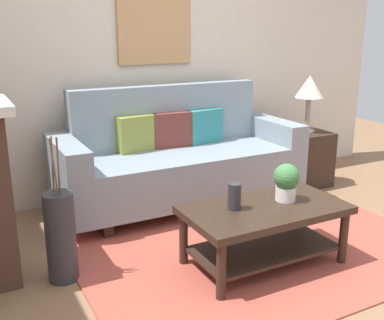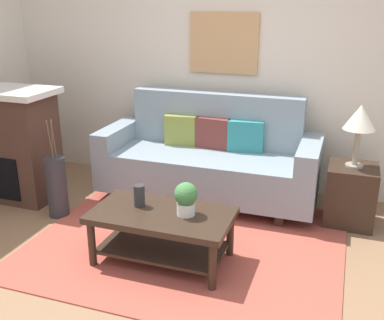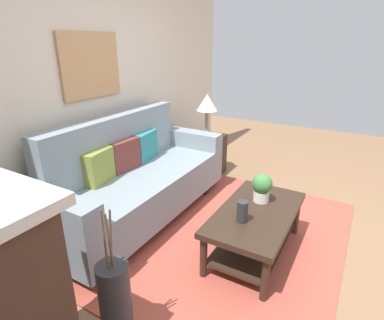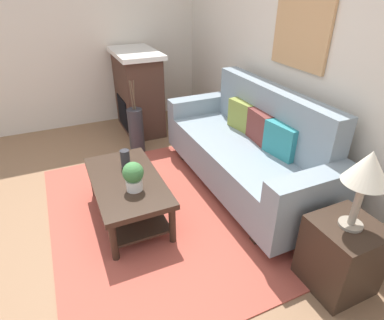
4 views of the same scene
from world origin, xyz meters
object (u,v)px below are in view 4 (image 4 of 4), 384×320
tabletop_vase (125,159)px  side_table (341,255)px  table_lamp (368,171)px  potted_plant_tabletop (133,175)px  fireplace (138,92)px  throw_pillow_maroon (260,127)px  throw_pillow_teal (281,140)px  floor_vase (136,131)px  framed_painting (300,34)px  coffee_table (128,189)px  couch (248,150)px  throw_pillow_olive (242,115)px

tabletop_vase → side_table: tabletop_vase is taller
side_table → table_lamp: table_lamp is taller
potted_plant_tabletop → fireplace: fireplace is taller
table_lamp → fireplace: (-3.37, -0.52, -0.41)m
throw_pillow_maroon → throw_pillow_teal: same height
floor_vase → potted_plant_tabletop: bearing=-15.6°
table_lamp → framed_painting: (-1.41, 0.57, 0.57)m
coffee_table → floor_vase: (-1.27, 0.44, -0.02)m
tabletop_vase → side_table: 1.99m
side_table → table_lamp: bearing=45.0°
fireplace → framed_painting: 2.45m
floor_vase → framed_painting: framed_painting is taller
side_table → throw_pillow_teal: bearing=167.7°
couch → potted_plant_tabletop: couch is taller
throw_pillow_teal → floor_vase: size_ratio=0.60×
coffee_table → fireplace: 2.11m
couch → throw_pillow_olive: (-0.34, 0.13, 0.25)m
throw_pillow_olive → potted_plant_tabletop: bearing=-68.6°
side_table → floor_vase: 2.77m
side_table → framed_painting: framed_painting is taller
throw_pillow_maroon → fireplace: bearing=-159.1°
throw_pillow_teal → floor_vase: bearing=-148.1°
tabletop_vase → floor_vase: bearing=160.1°
couch → throw_pillow_teal: 0.44m
coffee_table → throw_pillow_olive: bearing=104.1°
throw_pillow_teal → couch: bearing=-159.9°
floor_vase → coffee_table: bearing=-18.9°
couch → table_lamp: size_ratio=3.88×
fireplace → floor_vase: fireplace is taller
throw_pillow_maroon → table_lamp: size_ratio=0.63×
throw_pillow_teal → side_table: 1.16m
throw_pillow_teal → fireplace: bearing=-162.0°
throw_pillow_maroon → table_lamp: bearing=-9.3°
throw_pillow_teal → throw_pillow_maroon: bearing=180.0°
tabletop_vase → potted_plant_tabletop: potted_plant_tabletop is taller
throw_pillow_maroon → coffee_table: bearing=-89.3°
throw_pillow_maroon → floor_vase: (-1.26, -1.00, -0.38)m
side_table → framed_painting: 1.99m
coffee_table → table_lamp: 1.96m
table_lamp → potted_plant_tabletop: bearing=-135.6°
throw_pillow_olive → coffee_table: (0.36, -1.43, -0.37)m
throw_pillow_maroon → tabletop_vase: 1.40m
floor_vase → tabletop_vase: bearing=-19.9°
tabletop_vase → side_table: (1.60, 1.15, -0.24)m
throw_pillow_teal → coffee_table: throw_pillow_teal is taller
throw_pillow_olive → side_table: bearing=-7.5°
floor_vase → throw_pillow_maroon: bearing=38.4°
throw_pillow_maroon → potted_plant_tabletop: bearing=-81.6°
coffee_table → framed_painting: bearing=90.5°
coffee_table → side_table: (1.39, 1.20, -0.03)m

